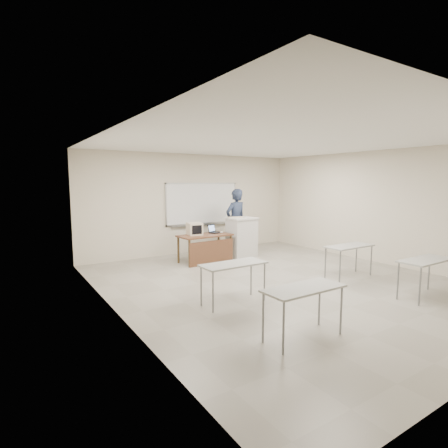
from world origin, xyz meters
TOP-DOWN VIEW (x-y plane):
  - floor at (0.00, 0.00)m, footprint 7.00×8.00m
  - whiteboard at (0.30, 3.97)m, footprint 2.48×0.10m
  - student_desks at (-0.00, -1.35)m, footprint 4.40×2.20m
  - instructor_desk at (-0.40, 2.49)m, footprint 1.43×0.71m
  - podium at (0.80, 2.56)m, footprint 0.81×0.59m
  - crt_monitor at (-0.65, 2.73)m, footprint 0.36×0.41m
  - laptop at (0.00, 2.75)m, footprint 0.31×0.28m
  - mouse at (0.15, 2.62)m, footprint 0.11×0.08m
  - keyboard at (0.65, 2.64)m, footprint 0.49×0.29m
  - presenter at (0.94, 3.07)m, footprint 0.76×0.54m

SIDE VIEW (x-z plane):
  - floor at x=0.00m, z-range -0.01..0.00m
  - instructor_desk at x=-0.40m, z-range 0.17..0.92m
  - podium at x=0.80m, z-range 0.00..1.15m
  - student_desks at x=0.00m, z-range 0.31..1.04m
  - mouse at x=0.15m, z-range 0.75..0.79m
  - laptop at x=0.00m, z-range 0.69..0.92m
  - crt_monitor at x=-0.65m, z-range 0.74..1.08m
  - presenter at x=0.94m, z-range 0.00..1.96m
  - keyboard at x=0.65m, z-range 1.15..1.17m
  - whiteboard at x=0.30m, z-range 0.83..2.14m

